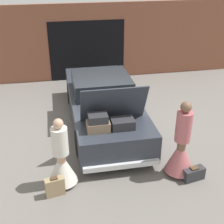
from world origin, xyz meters
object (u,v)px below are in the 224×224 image
Objects in this scene: person_right at (181,149)px; suitcase_beside_left_person at (55,187)px; car at (103,104)px; suitcase_beside_right_person at (194,174)px; person_left at (62,162)px.

suitcase_beside_left_person is at bearing 106.12° from person_right.
car is 3.24m from suitcase_beside_right_person.
car reaches higher than suitcase_beside_right_person.
person_left reaches higher than suitcase_beside_right_person.
suitcase_beside_right_person is at bearing 86.24° from person_left.
suitcase_beside_left_person is (-2.71, -0.19, -0.42)m from person_right.
person_left is at bearing 98.98° from person_right.
car is 2.74m from person_left.
car is 3.14m from suitcase_beside_left_person.
person_right is 2.75m from suitcase_beside_left_person.
car is 9.65× the size of suitcase_beside_right_person.
person_left is at bearing 171.67° from suitcase_beside_right_person.
person_left is 2.83m from suitcase_beside_right_person.
car is at bearing 38.46° from person_right.
person_left is at bearing 62.10° from suitcase_beside_left_person.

